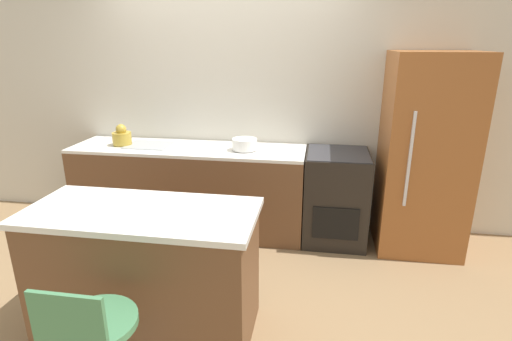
# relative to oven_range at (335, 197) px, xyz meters

# --- Properties ---
(ground_plane) EXTENTS (14.00, 14.00, 0.00)m
(ground_plane) POSITION_rel_oven_range_xyz_m (-1.13, -0.34, -0.45)
(ground_plane) COLOR #8E704C
(wall_back) EXTENTS (8.00, 0.06, 2.60)m
(wall_back) POSITION_rel_oven_range_xyz_m (-1.13, 0.36, 0.85)
(wall_back) COLOR beige
(wall_back) RESTS_ON ground_plane
(back_counter) EXTENTS (2.35, 0.65, 0.89)m
(back_counter) POSITION_rel_oven_range_xyz_m (-1.49, 0.00, -0.00)
(back_counter) COLOR brown
(back_counter) RESTS_ON ground_plane
(kitchen_island) EXTENTS (1.48, 0.67, 0.89)m
(kitchen_island) POSITION_rel_oven_range_xyz_m (-1.28, -1.54, -0.00)
(kitchen_island) COLOR brown
(kitchen_island) RESTS_ON ground_plane
(oven_range) EXTENTS (0.60, 0.66, 0.89)m
(oven_range) POSITION_rel_oven_range_xyz_m (0.00, 0.00, 0.00)
(oven_range) COLOR black
(oven_range) RESTS_ON ground_plane
(refrigerator) EXTENTS (0.75, 0.71, 1.82)m
(refrigerator) POSITION_rel_oven_range_xyz_m (0.77, -0.02, 0.47)
(refrigerator) COLOR #995628
(refrigerator) RESTS_ON ground_plane
(kettle) EXTENTS (0.19, 0.19, 0.21)m
(kettle) POSITION_rel_oven_range_xyz_m (-2.17, -0.03, 0.53)
(kettle) COLOR #B29333
(kettle) RESTS_ON back_counter
(mixing_bowl) EXTENTS (0.24, 0.24, 0.11)m
(mixing_bowl) POSITION_rel_oven_range_xyz_m (-0.90, -0.03, 0.50)
(mixing_bowl) COLOR white
(mixing_bowl) RESTS_ON back_counter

